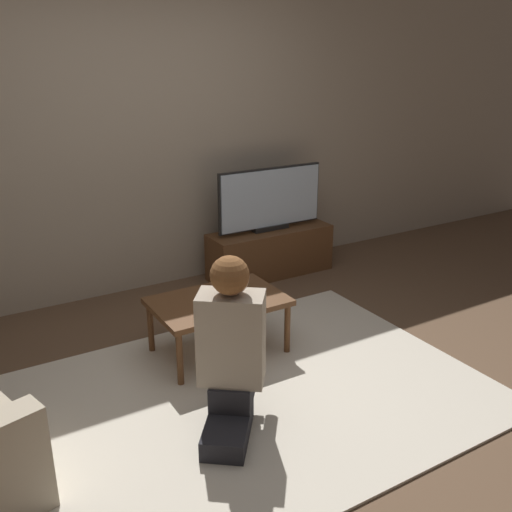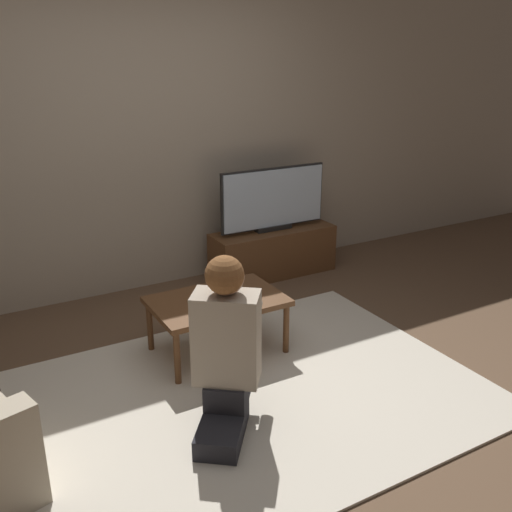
{
  "view_description": "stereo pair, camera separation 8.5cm",
  "coord_description": "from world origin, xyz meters",
  "px_view_note": "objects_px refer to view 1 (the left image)",
  "views": [
    {
      "loc": [
        -1.49,
        -2.47,
        1.91
      ],
      "look_at": [
        0.41,
        0.72,
        0.57
      ],
      "focal_mm": 40.0,
      "sensor_mm": 36.0,
      "label": 1
    },
    {
      "loc": [
        -1.42,
        -2.51,
        1.91
      ],
      "look_at": [
        0.41,
        0.72,
        0.57
      ],
      "focal_mm": 40.0,
      "sensor_mm": 36.0,
      "label": 2
    }
  ],
  "objects_px": {
    "coffee_table": "(218,305)",
    "table_lamp": "(229,289)",
    "person_kneeling": "(231,343)",
    "tv": "(270,199)"
  },
  "relations": [
    {
      "from": "coffee_table",
      "to": "person_kneeling",
      "type": "height_order",
      "value": "person_kneeling"
    },
    {
      "from": "coffee_table",
      "to": "person_kneeling",
      "type": "bearing_deg",
      "value": -112.25
    },
    {
      "from": "coffee_table",
      "to": "person_kneeling",
      "type": "relative_size",
      "value": 0.89
    },
    {
      "from": "person_kneeling",
      "to": "table_lamp",
      "type": "xyz_separation_m",
      "value": [
        0.32,
        0.61,
        0.0
      ]
    },
    {
      "from": "person_kneeling",
      "to": "coffee_table",
      "type": "bearing_deg",
      "value": -74.71
    },
    {
      "from": "coffee_table",
      "to": "table_lamp",
      "type": "bearing_deg",
      "value": -76.73
    },
    {
      "from": "tv",
      "to": "coffee_table",
      "type": "relative_size",
      "value": 1.19
    },
    {
      "from": "coffee_table",
      "to": "table_lamp",
      "type": "distance_m",
      "value": 0.18
    },
    {
      "from": "tv",
      "to": "table_lamp",
      "type": "relative_size",
      "value": 5.6
    },
    {
      "from": "tv",
      "to": "person_kneeling",
      "type": "relative_size",
      "value": 1.05
    }
  ]
}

